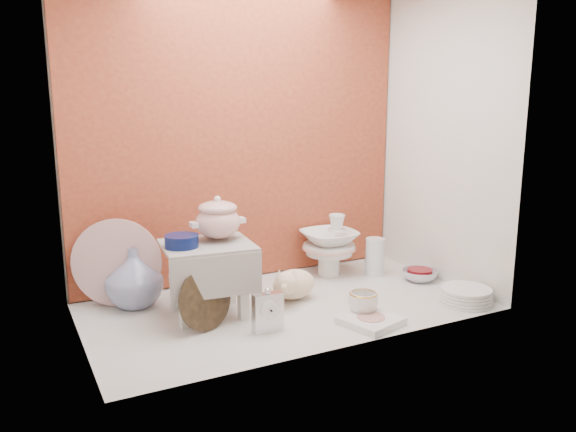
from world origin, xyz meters
name	(u,v)px	position (x,y,z in m)	size (l,w,h in m)	color
ground	(286,306)	(0.00, 0.00, 0.00)	(1.80, 1.80, 0.00)	silver
niche_shell	(268,101)	(0.00, 0.18, 0.93)	(1.86, 1.03, 1.53)	#A94C2A
step_stool	(208,279)	(-0.35, 0.07, 0.16)	(0.38, 0.33, 0.32)	silver
soup_tureen	(218,218)	(-0.28, 0.11, 0.43)	(0.24, 0.24, 0.20)	white
cobalt_bowl	(182,241)	(-0.47, 0.06, 0.35)	(0.14, 0.14, 0.05)	#0A154B
floral_platter	(117,263)	(-0.69, 0.36, 0.20)	(0.41, 0.05, 0.41)	white
blue_white_vase	(134,277)	(-0.62, 0.32, 0.14)	(0.26, 0.26, 0.28)	white
lacquer_tray	(205,300)	(-0.42, -0.09, 0.13)	(0.26, 0.06, 0.26)	black
mantel_clock	(268,310)	(-0.20, -0.23, 0.09)	(0.13, 0.04, 0.19)	silver
plush_pig	(294,284)	(0.07, 0.06, 0.08)	(0.27, 0.18, 0.16)	beige
teacup_saucer	(363,315)	(0.24, -0.27, 0.01)	(0.17, 0.17, 0.01)	white
gold_rim_teacup	(363,303)	(0.24, -0.27, 0.06)	(0.13, 0.13, 0.10)	white
lattice_dish	(371,321)	(0.22, -0.36, 0.02)	(0.22, 0.22, 0.03)	white
dinner_plate_stack	(466,295)	(0.77, -0.35, 0.04)	(0.25, 0.25, 0.07)	white
crystal_bowl	(420,275)	(0.79, 0.01, 0.03)	(0.18, 0.18, 0.06)	silver
clear_glass_vase	(375,257)	(0.64, 0.19, 0.10)	(0.10, 0.10, 0.20)	silver
porcelain_tower	(329,245)	(0.42, 0.31, 0.17)	(0.29, 0.29, 0.33)	white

